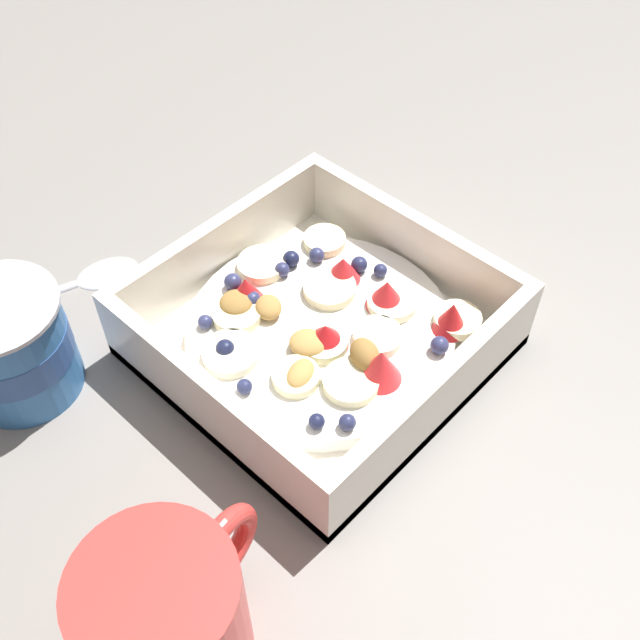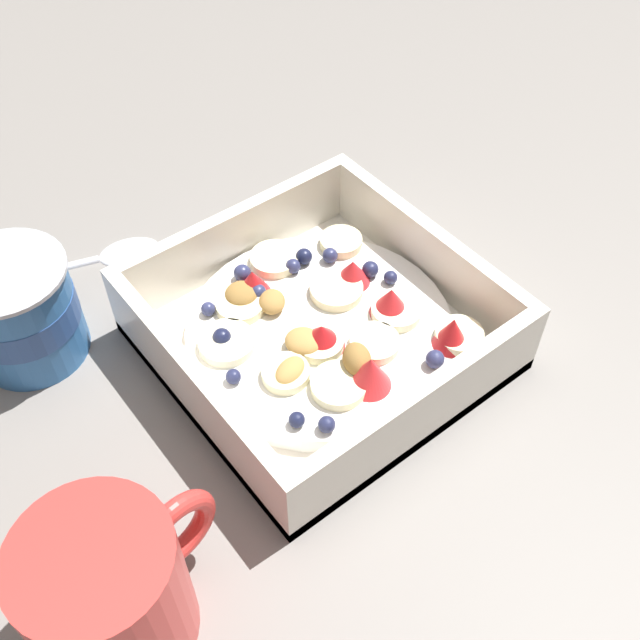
{
  "view_description": "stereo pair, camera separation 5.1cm",
  "coord_description": "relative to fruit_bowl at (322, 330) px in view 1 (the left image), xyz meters",
  "views": [
    {
      "loc": [
        -0.22,
        0.26,
        0.41
      ],
      "look_at": [
        0.01,
        0.01,
        0.03
      ],
      "focal_mm": 42.4,
      "sensor_mm": 36.0,
      "label": 1
    },
    {
      "loc": [
        -0.25,
        0.22,
        0.41
      ],
      "look_at": [
        0.01,
        0.01,
        0.03
      ],
      "focal_mm": 42.4,
      "sensor_mm": 36.0,
      "label": 2
    }
  ],
  "objects": [
    {
      "name": "ground_plane",
      "position": [
        -0.01,
        -0.01,
        -0.02
      ],
      "size": [
        2.4,
        2.4,
        0.0
      ],
      "primitive_type": "plane",
      "color": "gray"
    },
    {
      "name": "fruit_bowl",
      "position": [
        0.0,
        0.0,
        0.0
      ],
      "size": [
        0.21,
        0.21,
        0.06
      ],
      "color": "white",
      "rests_on": "ground"
    },
    {
      "name": "spoon",
      "position": [
        0.18,
        0.08,
        -0.02
      ],
      "size": [
        0.07,
        0.17,
        0.01
      ],
      "color": "silver",
      "rests_on": "ground"
    },
    {
      "name": "yogurt_cup",
      "position": [
        0.12,
        0.16,
        0.02
      ],
      "size": [
        0.08,
        0.08,
        0.08
      ],
      "color": "#3370B7",
      "rests_on": "ground"
    },
    {
      "name": "coffee_mug",
      "position": [
        -0.09,
        0.2,
        0.03
      ],
      "size": [
        0.08,
        0.11,
        0.09
      ],
      "color": "red",
      "rests_on": "ground"
    }
  ]
}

